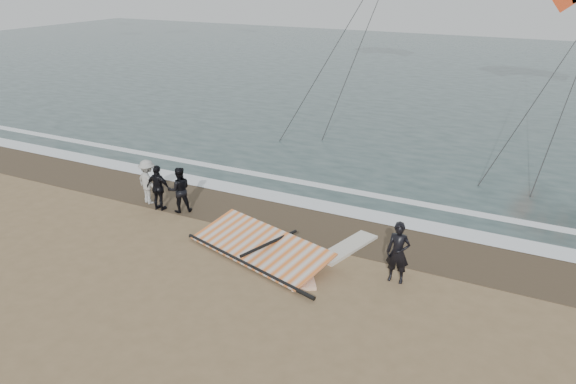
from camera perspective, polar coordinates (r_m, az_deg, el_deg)
name	(u,v)px	position (r m, az deg, el deg)	size (l,w,h in m)	color
ground	(242,294)	(14.18, -4.71, -10.24)	(120.00, 120.00, 0.00)	#8C704C
sea	(479,77)	(44.24, 18.79, 10.97)	(120.00, 54.00, 0.02)	#233838
wet_sand	(317,225)	(17.67, 2.98, -3.33)	(120.00, 2.80, 0.01)	#4C3D2B
foam_near	(335,208)	(18.84, 4.75, -1.65)	(120.00, 0.90, 0.01)	white
foam_far	(353,191)	(20.30, 6.62, 0.06)	(120.00, 0.45, 0.01)	white
man_main	(398,253)	(14.52, 11.11, -6.06)	(0.60, 0.39, 1.64)	black
board_white	(299,267)	(15.17, 1.15, -7.67)	(0.63, 2.24, 0.09)	white
board_cream	(347,247)	(16.26, 6.03, -5.62)	(0.60, 2.27, 0.09)	beige
trio_cluster	(161,186)	(19.10, -12.81, 0.61)	(2.44, 0.99, 1.55)	black
sail_rig	(261,246)	(15.92, -2.80, -5.54)	(4.75, 2.93, 0.52)	black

